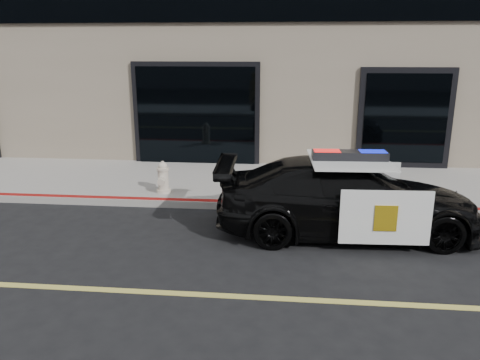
{
  "coord_description": "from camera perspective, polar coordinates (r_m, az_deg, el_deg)",
  "views": [
    {
      "loc": [
        1.43,
        -5.55,
        3.18
      ],
      "look_at": [
        0.66,
        2.2,
        1.0
      ],
      "focal_mm": 35.0,
      "sensor_mm": 36.0,
      "label": 1
    }
  ],
  "objects": [
    {
      "name": "ground",
      "position": [
        6.55,
        -7.91,
        -13.55
      ],
      "size": [
        120.0,
        120.0,
        0.0
      ],
      "primitive_type": "plane",
      "color": "black",
      "rests_on": "ground"
    },
    {
      "name": "sidewalk_n",
      "position": [
        11.33,
        -1.82,
        -0.28
      ],
      "size": [
        60.0,
        3.5,
        0.15
      ],
      "primitive_type": "cube",
      "color": "gray",
      "rests_on": "ground"
    },
    {
      "name": "police_car",
      "position": [
        8.45,
        12.92,
        -2.02
      ],
      "size": [
        2.31,
        4.74,
        1.5
      ],
      "color": "black",
      "rests_on": "ground"
    },
    {
      "name": "fire_hydrant",
      "position": [
        10.32,
        -9.36,
        0.24
      ],
      "size": [
        0.32,
        0.44,
        0.7
      ],
      "color": "#C3B3A1",
      "rests_on": "sidewalk_n"
    }
  ]
}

